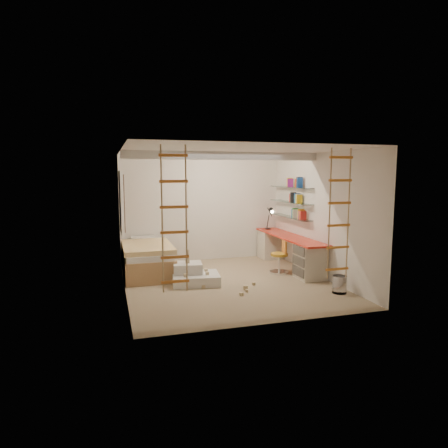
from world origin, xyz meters
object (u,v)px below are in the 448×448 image
object	(u,v)px
swivel_chair	(280,261)
play_platform	(193,276)
desk	(288,250)
bed	(147,259)

from	to	relation	value
swivel_chair	play_platform	bearing A→B (deg)	-172.22
desk	swivel_chair	world-z (taller)	desk
bed	desk	bearing A→B (deg)	-6.49
bed	play_platform	world-z (taller)	bed
bed	swivel_chair	distance (m)	2.90
bed	play_platform	distance (m)	1.35
bed	play_platform	size ratio (longest dim) A/B	2.01
desk	swivel_chair	size ratio (longest dim) A/B	3.91
swivel_chair	play_platform	world-z (taller)	swivel_chair
swivel_chair	desk	bearing A→B (deg)	47.14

